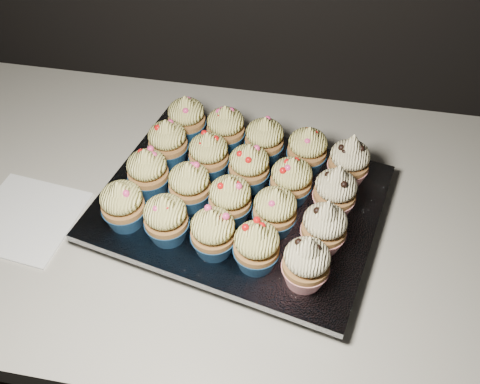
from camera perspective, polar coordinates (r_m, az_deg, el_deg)
The scene contains 25 objects.
cabinet at distance 1.28m, azimuth -9.59°, elevation -14.13°, with size 2.40×0.60×0.86m, color black.
worktop at distance 0.91m, azimuth -13.08°, elevation -0.53°, with size 2.44×0.64×0.04m, color silver.
napkin at distance 0.89m, azimuth -21.88°, elevation -2.61°, with size 0.15×0.15×0.00m, color white.
baking_tray at distance 0.83m, azimuth 0.00°, elevation -1.81°, with size 0.38×0.29×0.02m, color black.
foil_lining at distance 0.82m, azimuth 0.00°, elevation -1.04°, with size 0.41×0.32×0.01m, color silver.
cupcake_0 at distance 0.77m, azimuth -12.40°, elevation -1.33°, with size 0.06×0.06×0.08m.
cupcake_1 at distance 0.75m, azimuth -7.89°, elevation -2.85°, with size 0.06×0.06×0.08m.
cupcake_2 at distance 0.72m, azimuth -2.88°, elevation -4.34°, with size 0.06×0.06×0.08m.
cupcake_3 at distance 0.71m, azimuth 1.78°, elevation -5.83°, with size 0.06×0.06×0.08m.
cupcake_4 at distance 0.70m, azimuth 7.08°, elevation -7.48°, with size 0.06×0.06×0.10m.
cupcake_5 at distance 0.81m, azimuth -9.79°, elevation 2.12°, with size 0.06×0.06×0.08m.
cupcake_6 at distance 0.78m, azimuth -5.40°, elevation 0.71°, with size 0.06×0.06×0.08m.
cupcake_7 at distance 0.76m, azimuth -1.07°, elevation -0.77°, with size 0.06×0.06×0.08m.
cupcake_8 at distance 0.75m, azimuth 3.74°, elevation -2.03°, with size 0.06×0.06×0.08m.
cupcake_9 at distance 0.74m, azimuth 8.97°, elevation -3.69°, with size 0.06×0.06×0.10m.
cupcake_10 at distance 0.85m, azimuth -7.70°, elevation 5.26°, with size 0.06×0.06×0.08m.
cupcake_11 at distance 0.83m, azimuth -3.36°, elevation 3.94°, with size 0.06×0.06×0.08m.
cupcake_12 at distance 0.81m, azimuth 0.97°, elevation 2.67°, with size 0.06×0.06×0.08m.
cupcake_13 at distance 0.79m, azimuth 5.47°, elevation 1.23°, with size 0.06×0.06×0.08m.
cupcake_14 at distance 0.78m, azimuth 10.10°, elevation 0.04°, with size 0.06×0.06×0.10m.
cupcake_15 at distance 0.89m, azimuth -5.71°, elevation 7.80°, with size 0.06×0.06×0.08m.
cupcake_16 at distance 0.87m, azimuth -1.54°, elevation 6.79°, with size 0.06×0.06×0.08m.
cupcake_17 at distance 0.85m, azimuth 2.61°, elevation 5.57°, with size 0.06×0.06×0.08m.
cupcake_18 at distance 0.84m, azimuth 7.17°, elevation 4.49°, with size 0.06×0.06×0.08m.
cupcake_19 at distance 0.83m, azimuth 11.55°, elevation 3.23°, with size 0.06×0.06×0.10m.
Camera 1 is at (0.31, 1.16, 1.54)m, focal length 40.00 mm.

